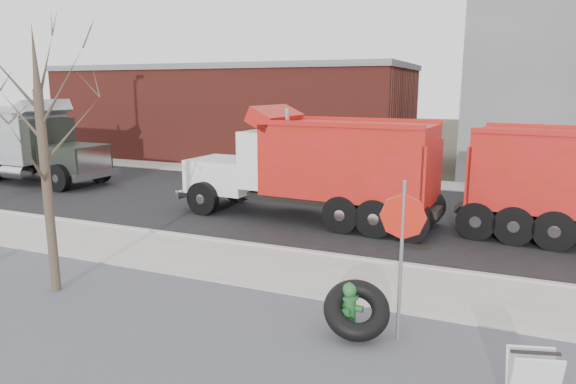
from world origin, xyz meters
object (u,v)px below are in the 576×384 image
at_px(fire_hydrant, 348,310).
at_px(dump_truck_red_b, 317,164).
at_px(stop_sign, 402,233).
at_px(dump_truck_grey, 21,141).
at_px(sandwich_board, 533,382).
at_px(truck_tire, 357,310).

relative_size(fire_hydrant, dump_truck_red_b, 0.11).
bearing_deg(stop_sign, dump_truck_grey, 172.60).
distance_m(stop_sign, sandwich_board, 2.65).
xyz_separation_m(fire_hydrant, sandwich_board, (2.73, -1.22, 0.04)).
xyz_separation_m(stop_sign, sandwich_board, (1.91, -1.22, -1.37)).
xyz_separation_m(stop_sign, dump_truck_red_b, (-3.85, 6.74, -0.06)).
bearing_deg(truck_tire, sandwich_board, -23.31).
bearing_deg(stop_sign, sandwich_board, -15.75).
height_order(stop_sign, dump_truck_grey, dump_truck_grey).
bearing_deg(fire_hydrant, sandwich_board, -24.02).
distance_m(truck_tire, stop_sign, 1.49).
distance_m(fire_hydrant, dump_truck_grey, 18.93).
distance_m(fire_hydrant, stop_sign, 1.64).
bearing_deg(dump_truck_grey, stop_sign, -21.65).
height_order(truck_tire, dump_truck_red_b, dump_truck_red_b).
bearing_deg(truck_tire, dump_truck_red_b, 114.94).
distance_m(truck_tire, dump_truck_grey, 19.13).
relative_size(truck_tire, dump_truck_grey, 0.18).
height_order(fire_hydrant, dump_truck_grey, dump_truck_grey).
bearing_deg(dump_truck_grey, sandwich_board, -22.51).
xyz_separation_m(stop_sign, dump_truck_grey, (-17.89, 8.10, -0.03)).
height_order(fire_hydrant, dump_truck_red_b, dump_truck_red_b).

